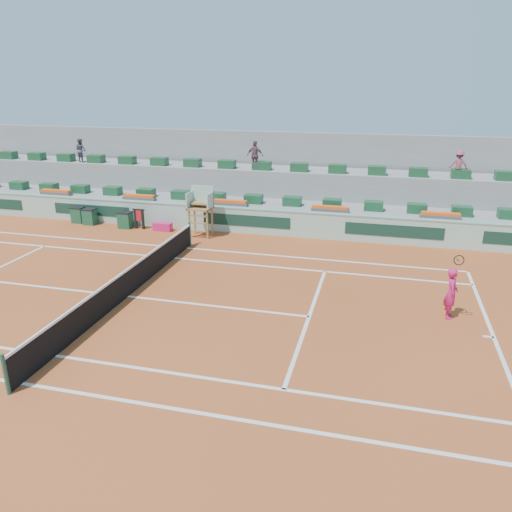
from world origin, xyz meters
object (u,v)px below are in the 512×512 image
object	(u,v)px
tennis_player	(451,293)
drink_cooler_a	(125,220)
player_bag	(163,227)
umpire_chair	(201,205)

from	to	relation	value
tennis_player	drink_cooler_a	bearing A→B (deg)	155.90
player_bag	tennis_player	xyz separation A→B (m)	(12.91, -6.67, 0.63)
player_bag	tennis_player	size ratio (longest dim) A/B	0.41
player_bag	drink_cooler_a	bearing A→B (deg)	179.60
umpire_chair	drink_cooler_a	distance (m)	4.39
umpire_chair	tennis_player	world-z (taller)	umpire_chair
drink_cooler_a	tennis_player	distance (m)	16.39
player_bag	tennis_player	distance (m)	14.55
umpire_chair	tennis_player	bearing A→B (deg)	-30.86
player_bag	umpire_chair	xyz separation A→B (m)	(2.20, -0.27, 1.34)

